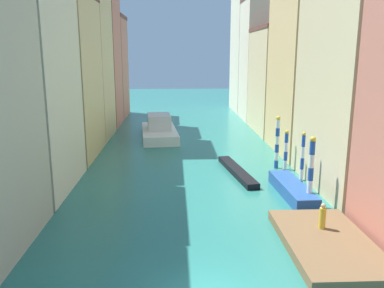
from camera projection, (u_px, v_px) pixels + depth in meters
ground_plane at (188, 154)px, 40.34m from camera, size 154.00×154.00×0.00m
building_left_1 at (16, 83)px, 28.30m from camera, size 7.22×9.56×15.81m
building_left_2 at (56, 75)px, 38.06m from camera, size 7.22×9.83×15.75m
building_left_3 at (77, 42)px, 46.18m from camera, size 7.22×8.37×22.34m
building_left_4 at (92, 51)px, 54.59m from camera, size 7.22×7.70×20.47m
building_left_5 at (103, 67)px, 63.17m from camera, size 7.22×8.39×15.72m
building_right_1 at (369, 63)px, 28.53m from camera, size 7.22×11.39×18.56m
building_right_2 at (316, 39)px, 39.04m from camera, size 7.22×10.49×22.60m
building_right_3 at (283, 80)px, 51.03m from camera, size 7.22×11.41×13.18m
building_right_4 at (267, 60)px, 60.09m from camera, size 7.22×8.34×18.04m
building_right_5 at (255, 48)px, 68.99m from camera, size 7.22×10.57×21.75m
waterfront_dock at (327, 243)px, 20.78m from camera, size 4.38×7.96×0.53m
person_on_dock at (322, 217)px, 21.83m from camera, size 0.36×0.36×1.44m
mooring_pole_0 at (311, 171)px, 26.17m from camera, size 0.40×0.40×4.73m
mooring_pole_1 at (302, 161)px, 29.00m from camera, size 0.29×0.29×4.46m
mooring_pole_2 at (286, 154)px, 32.18m from camera, size 0.32×0.32×3.98m
mooring_pole_3 at (277, 142)px, 34.89m from camera, size 0.38×0.38×4.67m
vaporetto_white at (159, 130)px, 47.99m from camera, size 4.88×10.47×2.84m
gondola_black at (237, 171)px, 33.64m from camera, size 2.22×8.55×0.48m
motorboat_0 at (292, 189)px, 28.49m from camera, size 1.85×6.76×0.89m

